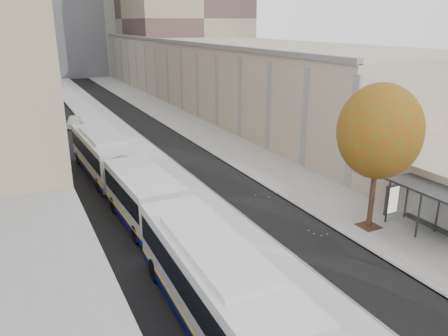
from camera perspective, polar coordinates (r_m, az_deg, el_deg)
bus_platform at (r=39.85m, az=-12.67°, el=3.03°), size 4.25×150.00×0.15m
sidewalk at (r=42.35m, az=-2.11°, el=4.33°), size 4.75×150.00×0.08m
building_tan at (r=72.47m, az=-3.42°, el=13.41°), size 18.00×92.00×8.00m
bus_shelter at (r=24.17m, az=25.77°, el=-3.29°), size 1.90×4.40×2.53m
tree_c at (r=23.02m, az=19.65°, el=4.49°), size 4.20×4.20×7.28m
bus_far at (r=28.53m, az=-13.75°, el=-0.13°), size 3.09×17.07×2.83m
distant_car at (r=48.41m, az=-19.04°, el=5.79°), size 2.15×3.67×1.17m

